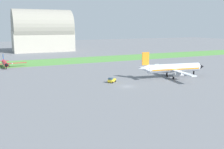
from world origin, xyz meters
The scene contains 6 objects.
ground_plane centered at (0.00, 0.00, 0.00)m, with size 600.00×600.00×0.00m, color slate.
grass_taxiway_strip centered at (0.00, 74.72, 0.04)m, with size 360.00×28.00×0.08m, color #549342.
airplane_midfield_jet centered at (24.55, 6.31, 3.91)m, with size 30.20×30.69×10.86m.
airplane_taxiing_turboprop centered at (-36.97, 63.23, 2.32)m, with size 21.20×18.15×6.35m.
pushback_tug_near_gate centered at (-2.14, 8.23, 0.91)m, with size 3.94×3.65×1.95m.
hangar_distant centered at (-3.23, 143.85, 15.85)m, with size 47.92×28.90×34.30m.
Camera 1 is at (-42.04, -78.93, 21.13)m, focal length 41.66 mm.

